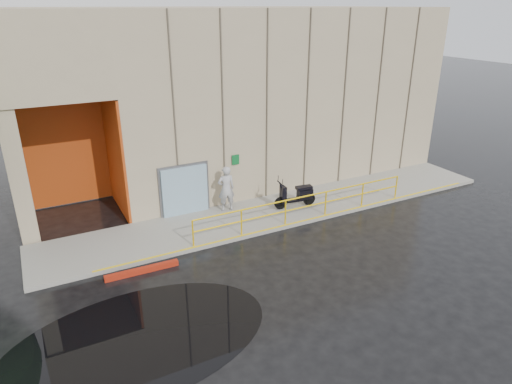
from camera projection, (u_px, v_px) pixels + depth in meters
The scene contains 8 objects.
ground at pixel (246, 291), 13.94m from camera, with size 120.00×120.00×0.00m, color black.
sidewalk at pixel (283, 209), 19.31m from camera, with size 20.00×3.00×0.15m, color gray.
building at pixel (239, 86), 23.51m from camera, with size 20.00×10.17×8.00m.
guardrail at pixel (306, 207), 18.08m from camera, with size 9.56×0.06×1.03m.
person at pixel (226, 189), 18.71m from camera, with size 0.70×0.46×1.93m, color #A4A3A8.
scooter at pixel (296, 189), 19.08m from camera, with size 1.88×0.83×1.43m.
red_curb at pixel (142, 270), 14.87m from camera, with size 2.40×0.18×0.18m, color maroon.
puddle at pixel (138, 340), 11.93m from camera, with size 7.14×4.39×0.01m, color black.
Camera 1 is at (-5.14, -10.53, 8.14)m, focal length 32.00 mm.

